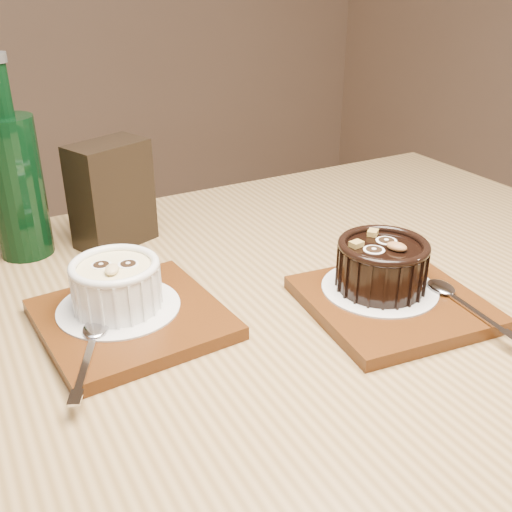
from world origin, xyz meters
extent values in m
cube|color=brown|center=(0.20, 0.29, 0.73)|extent=(1.21, 0.81, 0.04)
cylinder|color=brown|center=(0.75, 0.64, 0.35)|extent=(0.06, 0.06, 0.71)
cube|color=#50280D|center=(0.09, 0.34, 0.76)|extent=(0.19, 0.19, 0.01)
cylinder|color=silver|center=(0.09, 0.36, 0.77)|extent=(0.13, 0.13, 0.00)
cylinder|color=white|center=(0.09, 0.36, 0.79)|extent=(0.09, 0.09, 0.05)
cylinder|color=#DDCA87|center=(0.09, 0.36, 0.81)|extent=(0.08, 0.08, 0.00)
torus|color=white|center=(0.09, 0.36, 0.82)|extent=(0.09, 0.09, 0.01)
cylinder|color=black|center=(0.07, 0.37, 0.82)|extent=(0.02, 0.02, 0.00)
cylinder|color=black|center=(0.10, 0.36, 0.82)|extent=(0.02, 0.02, 0.00)
ellipsoid|color=tan|center=(0.08, 0.34, 0.82)|extent=(0.02, 0.03, 0.01)
cube|color=#50280D|center=(0.36, 0.23, 0.76)|extent=(0.20, 0.20, 0.01)
cylinder|color=silver|center=(0.36, 0.25, 0.77)|extent=(0.13, 0.13, 0.00)
cylinder|color=black|center=(0.36, 0.25, 0.79)|extent=(0.10, 0.10, 0.05)
cylinder|color=black|center=(0.36, 0.25, 0.82)|extent=(0.08, 0.08, 0.00)
torus|color=black|center=(0.36, 0.25, 0.82)|extent=(0.10, 0.10, 0.01)
cylinder|color=black|center=(0.34, 0.25, 0.82)|extent=(0.02, 0.02, 0.00)
cylinder|color=black|center=(0.37, 0.26, 0.82)|extent=(0.02, 0.02, 0.00)
ellipsoid|color=brown|center=(0.36, 0.24, 0.82)|extent=(0.02, 0.03, 0.01)
cube|color=brown|center=(0.33, 0.27, 0.82)|extent=(0.02, 0.01, 0.01)
cube|color=brown|center=(0.36, 0.28, 0.82)|extent=(0.02, 0.02, 0.01)
cube|color=black|center=(0.14, 0.55, 0.82)|extent=(0.11, 0.09, 0.14)
cylinder|color=black|center=(0.03, 0.58, 0.84)|extent=(0.07, 0.07, 0.18)
camera|label=1|loc=(-0.05, -0.19, 1.09)|focal=42.00mm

